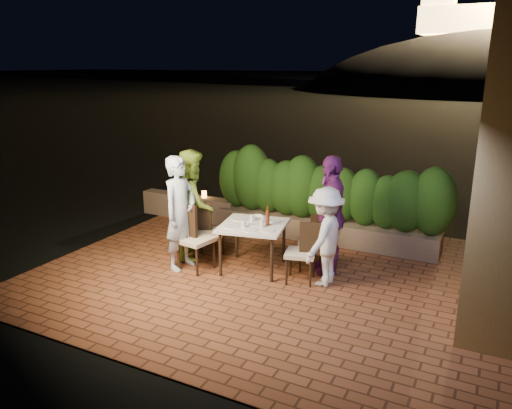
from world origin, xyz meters
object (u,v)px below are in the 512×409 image
Objects in this scene: diner_white at (325,237)px; dining_table at (253,247)px; chair_left_front at (196,238)px; chair_left_back at (210,230)px; chair_right_front at (301,252)px; beer_bottle at (268,215)px; bowl at (257,217)px; diner_blue at (180,213)px; diner_purple at (330,215)px; parapet_lamp at (204,194)px; chair_right_back at (311,242)px; diner_green at (193,204)px.

dining_table is at bearing -84.32° from diner_white.
chair_left_front is 2.06m from diner_white.
chair_left_back is 1.72m from chair_right_front.
beer_bottle is at bearing -23.41° from chair_left_back.
chair_left_back is (-0.77, -0.23, -0.28)m from bowl.
chair_left_back is at bearing -19.95° from chair_right_front.
beer_bottle is 0.42m from bowl.
diner_purple is at bearing -62.23° from diner_blue.
chair_right_front is 0.78m from diner_purple.
diner_blue is 2.35m from diner_purple.
chair_left_back is 7.04× the size of parapet_lamp.
diner_blue is 1.23× the size of diner_white.
chair_right_front is 1.04× the size of chair_right_back.
chair_left_front reaches higher than dining_table.
chair_left_front reaches higher than parapet_lamp.
diner_blue reaches higher than beer_bottle.
chair_right_front is (1.66, 0.32, -0.05)m from chair_left_front.
diner_blue reaches higher than bowl.
chair_left_back reaches higher than dining_table.
dining_table is 1.05× the size of chair_right_front.
beer_bottle is 2.90m from parapet_lamp.
diner_purple is at bearing -127.00° from chair_right_front.
chair_right_back is at bearing -25.49° from parapet_lamp.
chair_right_front is at bearing 20.77° from chair_left_front.
diner_blue is 13.08× the size of parapet_lamp.
dining_table is at bearing -61.86° from diner_blue.
chair_left_back is at bearing -54.68° from parapet_lamp.
bowl is 1.06m from chair_left_front.
chair_left_back is at bearing -14.80° from diner_blue.
diner_green is at bearing -110.42° from diner_purple.
diner_purple is 13.35× the size of parapet_lamp.
diner_white is at bearing 179.35° from chair_right_front.
chair_left_front is 7.51× the size of parapet_lamp.
diner_white is (2.38, -0.10, -0.18)m from diner_green.
dining_table is at bearing -74.92° from bowl.
beer_bottle is 0.30× the size of chair_left_front.
bowl is 0.17× the size of chair_left_front.
diner_white is (2.01, 0.40, 0.22)m from chair_left_front.
dining_table is 1.33m from diner_purple.
bowl is 0.20× the size of chair_right_back.
diner_blue is at bearing -140.74° from bowl.
bowl is at bearing 105.08° from dining_table.
chair_left_back is at bearing 178.43° from beer_bottle.
beer_bottle is 1.20m from chair_left_front.
chair_right_front is (0.94, -0.42, -0.30)m from bowl.
chair_right_back is 2.08m from diner_green.
diner_blue reaches higher than chair_left_back.
diner_purple is (1.10, 0.47, 0.56)m from dining_table.
chair_right_back is at bearing -10.46° from chair_left_back.
diner_purple is (1.19, 0.15, 0.16)m from bowl.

